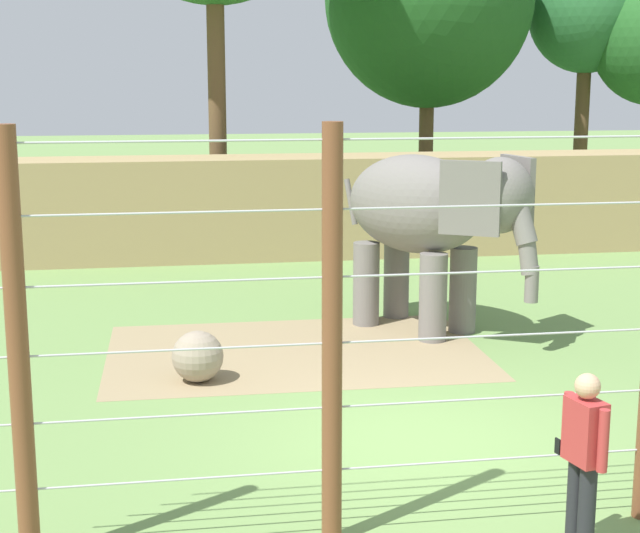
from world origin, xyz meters
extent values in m
plane|color=#6B8E4C|center=(0.00, 0.00, 0.00)|extent=(120.00, 120.00, 0.00)
cube|color=#937F5B|center=(-0.92, 3.87, 0.00)|extent=(5.69, 3.90, 0.01)
cube|color=tan|center=(0.00, 11.92, 1.15)|extent=(36.00, 1.80, 2.30)
cylinder|color=slate|center=(1.95, 4.61, 0.70)|extent=(0.44, 0.44, 1.40)
cylinder|color=slate|center=(1.32, 4.17, 0.70)|extent=(0.44, 0.44, 1.40)
cylinder|color=slate|center=(1.12, 5.78, 0.70)|extent=(0.44, 0.44, 1.40)
cylinder|color=slate|center=(0.49, 5.33, 0.70)|extent=(0.44, 0.44, 1.40)
ellipsoid|color=slate|center=(1.22, 4.97, 2.08)|extent=(2.65, 2.93, 1.60)
ellipsoid|color=slate|center=(2.16, 3.64, 2.36)|extent=(1.47, 1.44, 1.16)
cube|color=slate|center=(2.60, 4.07, 2.36)|extent=(0.26, 0.90, 1.10)
cube|color=slate|center=(1.62, 3.38, 2.36)|extent=(0.83, 0.53, 1.10)
cylinder|color=slate|center=(2.41, 3.29, 1.95)|extent=(0.54, 0.58, 0.63)
cylinder|color=slate|center=(2.48, 3.19, 1.51)|extent=(0.42, 0.44, 0.59)
cylinder|color=slate|center=(2.53, 3.13, 1.10)|extent=(0.29, 0.29, 0.55)
cylinder|color=slate|center=(0.38, 6.16, 1.98)|extent=(0.26, 0.31, 0.80)
sphere|color=gray|center=(-2.43, 2.65, 0.35)|extent=(0.71, 0.71, 0.71)
cylinder|color=brown|center=(-4.05, -2.21, 1.88)|extent=(0.18, 0.18, 3.75)
cylinder|color=brown|center=(-1.42, -2.21, 1.88)|extent=(0.18, 0.18, 3.75)
cylinder|color=#B7B7BC|center=(0.00, -2.21, 0.68)|extent=(9.09, 0.02, 0.02)
cylinder|color=#B7B7BC|center=(0.00, -2.21, 1.26)|extent=(9.09, 0.02, 0.02)
cylinder|color=#B7B7BC|center=(0.00, -2.21, 1.85)|extent=(9.09, 0.02, 0.02)
cylinder|color=#B7B7BC|center=(0.00, -2.21, 2.43)|extent=(9.09, 0.02, 0.02)
cylinder|color=#B7B7BC|center=(0.00, -2.21, 3.02)|extent=(9.09, 0.02, 0.02)
cylinder|color=#B7B7BC|center=(0.00, -2.21, 3.60)|extent=(9.09, 0.02, 0.02)
cylinder|color=#232328|center=(0.67, -2.95, 0.44)|extent=(0.15, 0.15, 0.88)
cylinder|color=#232328|center=(0.64, -2.79, 0.44)|extent=(0.15, 0.15, 0.88)
cube|color=#B23333|center=(0.66, -2.87, 1.16)|extent=(0.29, 0.40, 0.56)
sphere|color=tan|center=(0.66, -2.87, 1.56)|extent=(0.22, 0.22, 0.22)
cylinder|color=#B23333|center=(0.71, -3.10, 1.16)|extent=(0.11, 0.11, 0.54)
cylinder|color=#B23333|center=(0.60, -2.64, 1.16)|extent=(0.11, 0.11, 0.54)
cube|color=black|center=(0.52, -2.63, 0.94)|extent=(0.03, 0.07, 0.14)
cylinder|color=brown|center=(10.32, 18.99, 2.28)|extent=(0.44, 0.44, 4.56)
ellipsoid|color=#286633|center=(10.32, 18.99, 6.10)|extent=(3.63, 3.63, 3.82)
cylinder|color=brown|center=(5.10, 18.43, 1.89)|extent=(0.44, 0.44, 3.78)
cylinder|color=brown|center=(-1.43, 14.28, 3.21)|extent=(0.44, 0.44, 6.41)
camera|label=1|loc=(-2.82, -10.21, 4.13)|focal=54.41mm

